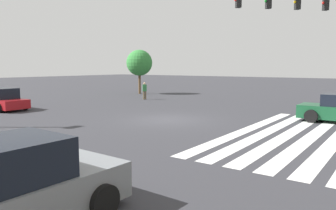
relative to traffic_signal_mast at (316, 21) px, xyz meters
The scene contains 7 objects.
ground_plane 10.51m from the traffic_signal_mast, 135.00° to the left, with size 149.36×149.36×0.00m, color #333338.
crosswalk_markings 8.55m from the traffic_signal_mast, 167.70° to the right, with size 12.27×6.30×0.01m.
traffic_signal_mast is the anchor object (origin of this frame).
car_0 21.03m from the traffic_signal_mast, 117.63° to the left, with size 2.06×4.15×1.50m.
car_2 18.91m from the traffic_signal_mast, behind, with size 4.43×2.18×1.72m.
pedestrian 15.48m from the traffic_signal_mast, 83.11° to the left, with size 0.41×0.41×1.55m.
tree_corner_a 20.12m from the traffic_signal_mast, 71.87° to the left, with size 2.82×2.82×4.79m.
Camera 1 is at (-14.85, -10.61, 3.00)m, focal length 35.00 mm.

